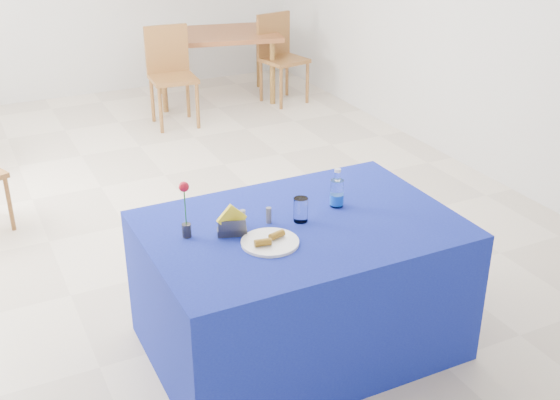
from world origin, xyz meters
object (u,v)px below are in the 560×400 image
at_px(plate, 270,242).
at_px(blue_table, 300,286).
at_px(water_bottle, 337,194).
at_px(oak_table, 213,40).
at_px(chair_bg_right, 279,52).
at_px(chair_bg_left, 170,69).

distance_m(plate, blue_table, 0.47).
distance_m(water_bottle, oak_table, 4.53).
bearing_deg(plate, chair_bg_right, 63.26).
bearing_deg(plate, water_bottle, 23.82).
distance_m(water_bottle, chair_bg_left, 3.85).
bearing_deg(water_bottle, chair_bg_left, 85.42).
bearing_deg(oak_table, blue_table, -105.70).
relative_size(blue_table, oak_table, 1.01).
bearing_deg(chair_bg_right, water_bottle, -123.33).
xyz_separation_m(chair_bg_left, chair_bg_right, (1.33, 0.20, -0.01)).
bearing_deg(water_bottle, oak_table, 77.25).
relative_size(plate, water_bottle, 1.33).
bearing_deg(blue_table, water_bottle, 20.01).
distance_m(blue_table, chair_bg_right, 4.55).
bearing_deg(chair_bg_left, oak_table, 44.60).
height_order(blue_table, oak_table, blue_table).
bearing_deg(plate, oak_table, 72.02).
xyz_separation_m(blue_table, water_bottle, (0.27, 0.10, 0.45)).
height_order(plate, water_bottle, water_bottle).
bearing_deg(chair_bg_right, chair_bg_left, 177.30).
height_order(plate, blue_table, plate).
distance_m(plate, water_bottle, 0.56).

